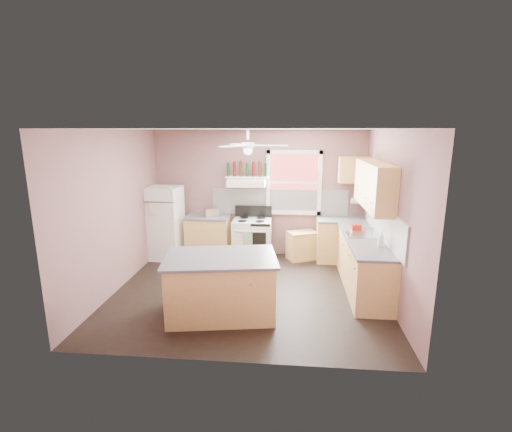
# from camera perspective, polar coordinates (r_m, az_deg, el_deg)

# --- Properties ---
(floor) EXTENTS (4.50, 4.50, 0.00)m
(floor) POSITION_cam_1_polar(r_m,az_deg,el_deg) (6.47, -1.15, -11.45)
(floor) COLOR black
(floor) RESTS_ON ground
(ceiling) EXTENTS (4.50, 4.50, 0.00)m
(ceiling) POSITION_cam_1_polar(r_m,az_deg,el_deg) (5.88, -1.27, 13.24)
(ceiling) COLOR white
(ceiling) RESTS_ON ground
(wall_back) EXTENTS (4.50, 0.05, 2.70)m
(wall_back) POSITION_cam_1_polar(r_m,az_deg,el_deg) (8.01, 0.42, 3.49)
(wall_back) COLOR #785352
(wall_back) RESTS_ON ground
(wall_right) EXTENTS (0.05, 4.00, 2.70)m
(wall_right) POSITION_cam_1_polar(r_m,az_deg,el_deg) (6.21, 20.15, -0.14)
(wall_right) COLOR #785352
(wall_right) RESTS_ON ground
(wall_left) EXTENTS (0.05, 4.00, 2.70)m
(wall_left) POSITION_cam_1_polar(r_m,az_deg,el_deg) (6.68, -21.00, 0.68)
(wall_left) COLOR #785352
(wall_left) RESTS_ON ground
(backsplash_back) EXTENTS (2.90, 0.03, 0.55)m
(backsplash_back) POSITION_cam_1_polar(r_m,az_deg,el_deg) (7.98, 3.62, 2.15)
(backsplash_back) COLOR white
(backsplash_back) RESTS_ON wall_back
(backsplash_right) EXTENTS (0.03, 2.60, 0.55)m
(backsplash_right) POSITION_cam_1_polar(r_m,az_deg,el_deg) (6.52, 19.04, -1.03)
(backsplash_right) COLOR white
(backsplash_right) RESTS_ON wall_right
(window_view) EXTENTS (1.00, 0.02, 1.20)m
(window_view) POSITION_cam_1_polar(r_m,az_deg,el_deg) (7.90, 5.84, 5.13)
(window_view) COLOR maroon
(window_view) RESTS_ON wall_back
(window_frame) EXTENTS (1.16, 0.07, 1.36)m
(window_frame) POSITION_cam_1_polar(r_m,az_deg,el_deg) (7.88, 5.84, 5.10)
(window_frame) COLOR white
(window_frame) RESTS_ON wall_back
(refrigerator) EXTENTS (0.69, 0.67, 1.54)m
(refrigerator) POSITION_cam_1_polar(r_m,az_deg,el_deg) (8.06, -13.76, -1.05)
(refrigerator) COLOR white
(refrigerator) RESTS_ON floor
(base_cabinet_left) EXTENTS (0.90, 0.60, 0.86)m
(base_cabinet_left) POSITION_cam_1_polar(r_m,az_deg,el_deg) (8.06, -7.33, -3.27)
(base_cabinet_left) COLOR tan
(base_cabinet_left) RESTS_ON floor
(counter_left) EXTENTS (0.92, 0.62, 0.04)m
(counter_left) POSITION_cam_1_polar(r_m,az_deg,el_deg) (7.95, -7.43, -0.15)
(counter_left) COLOR #4F4F52
(counter_left) RESTS_ON base_cabinet_left
(toaster) EXTENTS (0.32, 0.26, 0.18)m
(toaster) POSITION_cam_1_polar(r_m,az_deg,el_deg) (7.85, -6.80, 0.52)
(toaster) COLOR silver
(toaster) RESTS_ON counter_left
(stove) EXTENTS (0.79, 0.64, 0.86)m
(stove) POSITION_cam_1_polar(r_m,az_deg,el_deg) (7.83, -0.60, -3.65)
(stove) COLOR white
(stove) RESTS_ON floor
(range_hood) EXTENTS (0.78, 0.50, 0.14)m
(range_hood) POSITION_cam_1_polar(r_m,az_deg,el_deg) (7.72, -1.46, 5.16)
(range_hood) COLOR white
(range_hood) RESTS_ON wall_back
(bottle_shelf) EXTENTS (0.90, 0.26, 0.03)m
(bottle_shelf) POSITION_cam_1_polar(r_m,az_deg,el_deg) (7.83, -1.36, 6.00)
(bottle_shelf) COLOR white
(bottle_shelf) RESTS_ON range_hood
(cart) EXTENTS (0.70, 0.60, 0.59)m
(cart) POSITION_cam_1_polar(r_m,az_deg,el_deg) (7.94, 7.09, -4.55)
(cart) COLOR tan
(cart) RESTS_ON floor
(base_cabinet_corner) EXTENTS (1.00, 0.60, 0.86)m
(base_cabinet_corner) POSITION_cam_1_polar(r_m,az_deg,el_deg) (7.95, 12.90, -3.73)
(base_cabinet_corner) COLOR tan
(base_cabinet_corner) RESTS_ON floor
(base_cabinet_right) EXTENTS (0.60, 2.20, 0.86)m
(base_cabinet_right) POSITION_cam_1_polar(r_m,az_deg,el_deg) (6.67, 16.16, -7.21)
(base_cabinet_right) COLOR tan
(base_cabinet_right) RESTS_ON floor
(counter_corner) EXTENTS (1.02, 0.62, 0.04)m
(counter_corner) POSITION_cam_1_polar(r_m,az_deg,el_deg) (7.83, 13.07, -0.58)
(counter_corner) COLOR #4F4F52
(counter_corner) RESTS_ON base_cabinet_corner
(counter_right) EXTENTS (0.62, 2.22, 0.04)m
(counter_right) POSITION_cam_1_polar(r_m,az_deg,el_deg) (6.53, 16.33, -3.50)
(counter_right) COLOR #4F4F52
(counter_right) RESTS_ON base_cabinet_right
(sink) EXTENTS (0.55, 0.45, 0.03)m
(sink) POSITION_cam_1_polar(r_m,az_deg,el_deg) (6.71, 16.02, -2.89)
(sink) COLOR silver
(sink) RESTS_ON counter_right
(faucet) EXTENTS (0.03, 0.03, 0.14)m
(faucet) POSITION_cam_1_polar(r_m,az_deg,el_deg) (6.73, 17.40, -2.29)
(faucet) COLOR silver
(faucet) RESTS_ON sink
(upper_cabinet_right) EXTENTS (0.33, 1.80, 0.76)m
(upper_cabinet_right) POSITION_cam_1_polar(r_m,az_deg,el_deg) (6.56, 17.71, 4.55)
(upper_cabinet_right) COLOR tan
(upper_cabinet_right) RESTS_ON wall_right
(upper_cabinet_corner) EXTENTS (0.60, 0.33, 0.52)m
(upper_cabinet_corner) POSITION_cam_1_polar(r_m,az_deg,el_deg) (7.82, 14.79, 6.90)
(upper_cabinet_corner) COLOR tan
(upper_cabinet_corner) RESTS_ON wall_back
(paper_towel) EXTENTS (0.26, 0.12, 0.12)m
(paper_towel) POSITION_cam_1_polar(r_m,az_deg,el_deg) (7.96, 15.34, 2.24)
(paper_towel) COLOR white
(paper_towel) RESTS_ON wall_back
(island) EXTENTS (1.66, 1.19, 0.86)m
(island) POSITION_cam_1_polar(r_m,az_deg,el_deg) (5.59, -5.41, -10.77)
(island) COLOR tan
(island) RESTS_ON floor
(island_top) EXTENTS (1.76, 1.30, 0.04)m
(island_top) POSITION_cam_1_polar(r_m,az_deg,el_deg) (5.42, -5.51, -6.42)
(island_top) COLOR #4F4F52
(island_top) RESTS_ON island
(ceiling_fan_hub) EXTENTS (0.20, 0.20, 0.08)m
(ceiling_fan_hub) POSITION_cam_1_polar(r_m,az_deg,el_deg) (5.89, -1.26, 10.80)
(ceiling_fan_hub) COLOR white
(ceiling_fan_hub) RESTS_ON ceiling
(soap_bottle) EXTENTS (0.11, 0.11, 0.25)m
(soap_bottle) POSITION_cam_1_polar(r_m,az_deg,el_deg) (6.13, 18.67, -3.32)
(soap_bottle) COLOR silver
(soap_bottle) RESTS_ON counter_right
(red_caddy) EXTENTS (0.20, 0.15, 0.10)m
(red_caddy) POSITION_cam_1_polar(r_m,az_deg,el_deg) (7.02, 15.14, -1.68)
(red_caddy) COLOR #A1190D
(red_caddy) RESTS_ON counter_right
(wine_bottles) EXTENTS (0.86, 0.06, 0.31)m
(wine_bottles) POSITION_cam_1_polar(r_m,az_deg,el_deg) (7.81, -1.36, 7.16)
(wine_bottles) COLOR #143819
(wine_bottles) RESTS_ON bottle_shelf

